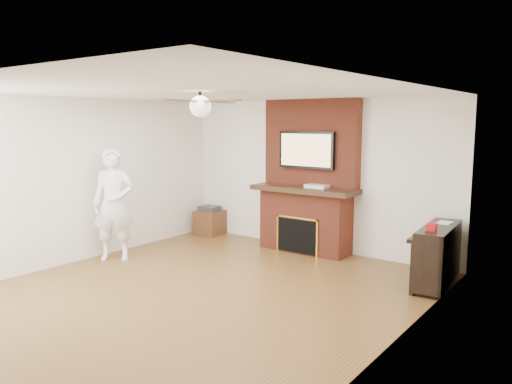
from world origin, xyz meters
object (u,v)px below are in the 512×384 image
Objects in this scene: person at (114,204)px; piano at (437,254)px; side_table at (210,221)px; fireplace at (307,191)px.

person is 4.75m from piano.
fireplace is at bearing -3.04° from side_table.
person reaches higher than side_table.
fireplace reaches higher than side_table.
person is at bearing -132.75° from fireplace.
fireplace is 2.01× the size of piano.
piano reaches higher than side_table.
person reaches higher than piano.
fireplace is 4.61× the size of side_table.
piano is (2.31, -0.55, -0.57)m from fireplace.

